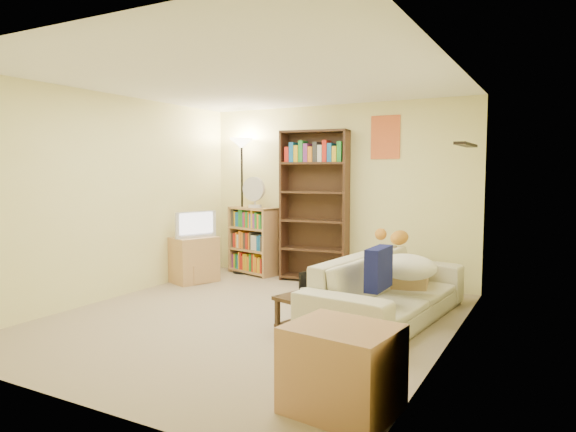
{
  "coord_description": "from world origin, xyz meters",
  "views": [
    {
      "loc": [
        2.88,
        -4.5,
        1.57
      ],
      "look_at": [
        0.08,
        0.67,
        1.05
      ],
      "focal_mm": 32.0,
      "sensor_mm": 36.0,
      "label": 1
    }
  ],
  "objects": [
    {
      "name": "tv_stand",
      "position": [
        -1.7,
        1.17,
        0.32
      ],
      "size": [
        0.61,
        0.71,
        0.64
      ],
      "primitive_type": "cube",
      "rotation": [
        0.0,
        0.0,
        -0.37
      ],
      "color": "tan",
      "rests_on": "ground"
    },
    {
      "name": "floor_lamp",
      "position": [
        -1.47,
        2.05,
        1.64
      ],
      "size": [
        0.35,
        0.35,
        2.06
      ],
      "color": "black",
      "rests_on": "ground"
    },
    {
      "name": "book_stacks",
      "position": [
        0.61,
        1.34,
        0.09
      ],
      "size": [
        0.51,
        0.16,
        0.21
      ],
      "color": "red",
      "rests_on": "ground"
    },
    {
      "name": "cream_blanket",
      "position": [
        1.47,
        0.67,
        0.58
      ],
      "size": [
        0.62,
        0.45,
        0.27
      ],
      "primitive_type": "ellipsoid",
      "color": "white",
      "rests_on": "sofa"
    },
    {
      "name": "mug",
      "position": [
        0.77,
        -0.25,
        0.41
      ],
      "size": [
        0.18,
        0.18,
        0.1
      ],
      "primitive_type": "imported",
      "rotation": [
        0.0,
        0.0,
        -0.35
      ],
      "color": "silver",
      "rests_on": "coffee_table"
    },
    {
      "name": "television",
      "position": [
        -1.7,
        1.17,
        0.82
      ],
      "size": [
        0.69,
        0.51,
        0.37
      ],
      "primitive_type": "imported",
      "rotation": [
        0.0,
        0.0,
        1.2
      ],
      "color": "black",
      "rests_on": "tv_stand"
    },
    {
      "name": "side_table",
      "position": [
        1.33,
        1.18,
        0.28
      ],
      "size": [
        0.56,
        0.56,
        0.55
      ],
      "primitive_type": "cube",
      "rotation": [
        0.0,
        0.0,
        0.18
      ],
      "color": "tan",
      "rests_on": "ground"
    },
    {
      "name": "laptop",
      "position": [
        0.73,
        0.08,
        0.37
      ],
      "size": [
        0.34,
        0.26,
        0.02
      ],
      "primitive_type": "imported",
      "rotation": [
        0.0,
        0.0,
        1.69
      ],
      "color": "black",
      "rests_on": "coffee_table"
    },
    {
      "name": "short_bookshelf",
      "position": [
        -1.28,
        2.05,
        0.51
      ],
      "size": [
        0.85,
        0.51,
        1.02
      ],
      "rotation": [
        0.0,
        0.0,
        -0.26
      ],
      "color": "tan",
      "rests_on": "ground"
    },
    {
      "name": "laptop_screen",
      "position": [
        0.62,
        0.11,
        0.47
      ],
      "size": [
        0.08,
        0.26,
        0.18
      ],
      "primitive_type": "cube",
      "rotation": [
        0.0,
        0.0,
        -0.28
      ],
      "color": "white",
      "rests_on": "laptop"
    },
    {
      "name": "tall_bookshelf",
      "position": [
        -0.24,
        2.05,
        1.13
      ],
      "size": [
        0.99,
        0.44,
        2.14
      ],
      "rotation": [
        0.0,
        0.0,
        0.13
      ],
      "color": "#47271B",
      "rests_on": "ground"
    },
    {
      "name": "desk_fan",
      "position": [
        -1.22,
        2.0,
        1.25
      ],
      "size": [
        0.36,
        0.2,
        0.46
      ],
      "color": "silver",
      "rests_on": "short_bookshelf"
    },
    {
      "name": "sofa",
      "position": [
        1.3,
        0.63,
        0.34
      ],
      "size": [
        2.52,
        1.4,
        0.68
      ],
      "primitive_type": "imported",
      "rotation": [
        0.0,
        0.0,
        1.46
      ],
      "color": "beige",
      "rests_on": "ground"
    },
    {
      "name": "navy_pillow",
      "position": [
        1.36,
        0.12,
        0.65
      ],
      "size": [
        0.14,
        0.45,
        0.4
      ],
      "primitive_type": "cube",
      "rotation": [
        0.0,
        0.0,
        1.56
      ],
      "color": "#121751",
      "rests_on": "sofa"
    },
    {
      "name": "coffee_table",
      "position": [
        0.75,
        0.03,
        0.22
      ],
      "size": [
        0.65,
        0.9,
        0.36
      ],
      "rotation": [
        0.0,
        0.0,
        -0.28
      ],
      "color": "#3C2917",
      "rests_on": "ground"
    },
    {
      "name": "end_cabinet",
      "position": [
        1.65,
        -1.49,
        0.28
      ],
      "size": [
        0.75,
        0.65,
        0.57
      ],
      "primitive_type": "cube",
      "rotation": [
        0.0,
        0.0,
        -0.12
      ],
      "color": "tan",
      "rests_on": "ground"
    },
    {
      "name": "room",
      "position": [
        0.0,
        0.01,
        1.62
      ],
      "size": [
        4.5,
        4.54,
        2.52
      ],
      "color": "#BEAA8E",
      "rests_on": "ground"
    },
    {
      "name": "tv_remote",
      "position": [
        0.91,
        0.26,
        0.37
      ],
      "size": [
        0.05,
        0.15,
        0.02
      ],
      "primitive_type": "cube",
      "rotation": [
        0.0,
        0.0,
        0.02
      ],
      "color": "black",
      "rests_on": "coffee_table"
    },
    {
      "name": "tabby_cat",
      "position": [
        1.1,
        1.55,
        0.77
      ],
      "size": [
        0.54,
        0.23,
        0.18
      ],
      "color": "orange",
      "rests_on": "sofa"
    }
  ]
}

